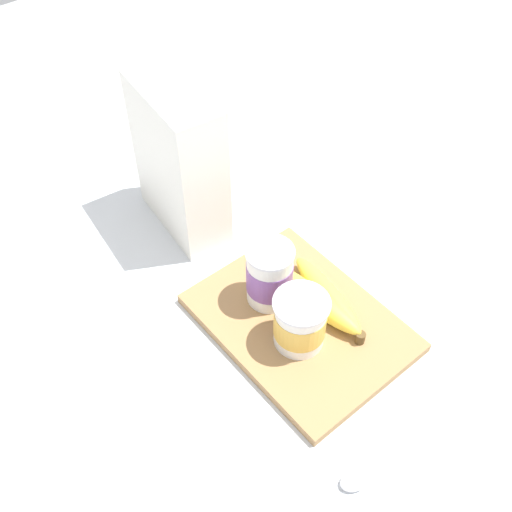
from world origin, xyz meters
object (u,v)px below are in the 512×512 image
at_px(cutting_board, 300,322).
at_px(yogurt_cup_back, 270,275).
at_px(banana_bunch, 317,296).
at_px(spoon, 374,474).
at_px(yogurt_cup_front, 300,322).
at_px(cereal_box, 180,161).

relative_size(cutting_board, yogurt_cup_back, 2.99).
xyz_separation_m(banana_bunch, spoon, (-0.23, 0.12, -0.03)).
height_order(yogurt_cup_front, spoon, yogurt_cup_front).
distance_m(yogurt_cup_front, banana_bunch, 0.07).
height_order(cereal_box, yogurt_cup_back, cereal_box).
xyz_separation_m(cutting_board, cereal_box, (0.28, -0.00, 0.12)).
distance_m(cutting_board, yogurt_cup_back, 0.08).
bearing_deg(yogurt_cup_front, banana_bunch, -64.36).
bearing_deg(yogurt_cup_back, cereal_box, -2.03).
bearing_deg(yogurt_cup_back, spoon, 165.58).
height_order(yogurt_cup_back, spoon, yogurt_cup_back).
height_order(cutting_board, spoon, cutting_board).
relative_size(cereal_box, yogurt_cup_front, 2.99).
bearing_deg(cereal_box, banana_bunch, -165.53).
bearing_deg(banana_bunch, spoon, 152.68).
relative_size(yogurt_cup_back, banana_bunch, 0.50).
relative_size(yogurt_cup_front, banana_bunch, 0.43).
distance_m(yogurt_cup_back, spoon, 0.29).
height_order(yogurt_cup_front, yogurt_cup_back, yogurt_cup_back).
bearing_deg(banana_bunch, cereal_box, 7.63).
relative_size(cutting_board, banana_bunch, 1.50).
xyz_separation_m(yogurt_cup_front, yogurt_cup_back, (0.08, -0.02, 0.01)).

